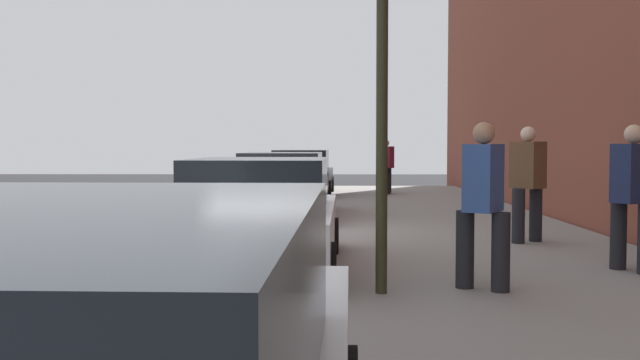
# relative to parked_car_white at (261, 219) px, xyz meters

# --- Properties ---
(ground_plane) EXTENTS (56.00, 56.00, 0.00)m
(ground_plane) POSITION_rel_parked_car_white_xyz_m (4.00, 0.09, -0.76)
(ground_plane) COLOR black
(sidewalk) EXTENTS (28.00, 4.60, 0.15)m
(sidewalk) POSITION_rel_parked_car_white_xyz_m (4.00, -3.21, -0.68)
(sidewalk) COLOR gray
(sidewalk) RESTS_ON ground
(lane_stripe_centre) EXTENTS (28.00, 0.14, 0.01)m
(lane_stripe_centre) POSITION_rel_parked_car_white_xyz_m (4.00, 3.29, -0.75)
(lane_stripe_centre) COLOR gold
(lane_stripe_centre) RESTS_ON ground
(snow_bank_curb) EXTENTS (5.46, 0.56, 0.22)m
(snow_bank_curb) POSITION_rel_parked_car_white_xyz_m (3.65, -0.61, -0.65)
(snow_bank_curb) COLOR white
(snow_bank_curb) RESTS_ON ground
(parked_car_white) EXTENTS (4.27, 1.98, 1.51)m
(parked_car_white) POSITION_rel_parked_car_white_xyz_m (0.00, 0.00, 0.00)
(parked_car_white) COLOR black
(parked_car_white) RESTS_ON ground
(parked_car_maroon) EXTENTS (4.62, 1.99, 1.51)m
(parked_car_maroon) POSITION_rel_parked_car_white_xyz_m (6.47, 0.13, 0.00)
(parked_car_maroon) COLOR black
(parked_car_maroon) RESTS_ON ground
(parked_car_black) EXTENTS (4.20, 2.02, 1.51)m
(parked_car_black) POSITION_rel_parked_car_white_xyz_m (13.45, -0.02, -0.00)
(parked_car_black) COLOR black
(parked_car_black) RESTS_ON ground
(pedestrian_burgundy_coat) EXTENTS (0.50, 0.54, 1.69)m
(pedestrian_burgundy_coat) POSITION_rel_parked_car_white_xyz_m (13.89, -2.64, 0.29)
(pedestrian_burgundy_coat) COLOR black
(pedestrian_burgundy_coat) RESTS_ON sidewalk
(pedestrian_navy_coat) EXTENTS (0.53, 0.56, 1.77)m
(pedestrian_navy_coat) POSITION_rel_parked_car_white_xyz_m (-0.26, -4.50, 0.34)
(pedestrian_navy_coat) COLOR black
(pedestrian_navy_coat) RESTS_ON sidewalk
(pedestrian_blue_coat) EXTENTS (0.56, 0.53, 1.77)m
(pedestrian_blue_coat) POSITION_rel_parked_car_white_xyz_m (-1.39, -2.46, 0.34)
(pedestrian_blue_coat) COLOR black
(pedestrian_blue_coat) RESTS_ON sidewalk
(pedestrian_brown_coat) EXTENTS (0.58, 0.53, 1.81)m
(pedestrian_brown_coat) POSITION_rel_parked_car_white_xyz_m (2.37, -3.95, 0.36)
(pedestrian_brown_coat) COLOR black
(pedestrian_brown_coat) RESTS_ON sidewalk
(traffic_light_pole) EXTENTS (0.35, 0.26, 3.93)m
(traffic_light_pole) POSITION_rel_parked_car_white_xyz_m (-1.56, -1.38, 2.08)
(traffic_light_pole) COLOR #2D2D19
(traffic_light_pole) RESTS_ON sidewalk
(rolling_suitcase) EXTENTS (0.34, 0.22, 0.92)m
(rolling_suitcase) POSITION_rel_parked_car_white_xyz_m (13.48, -2.62, -0.32)
(rolling_suitcase) COLOR black
(rolling_suitcase) RESTS_ON sidewalk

